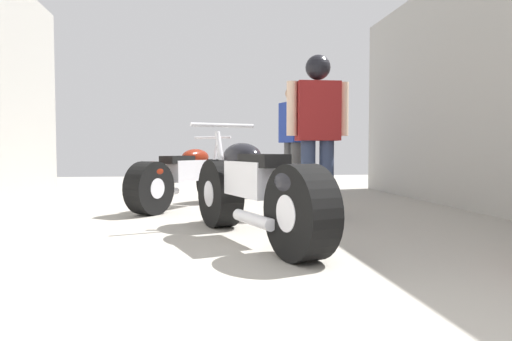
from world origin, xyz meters
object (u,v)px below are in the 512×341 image
object	(u,v)px
motorcycle_maroon_cruiser	(255,191)
mechanic_with_helmet	(318,120)
mechanic_in_blue	(292,134)
motorcycle_black_naked	(184,178)

from	to	relation	value
motorcycle_maroon_cruiser	mechanic_with_helmet	bearing A→B (deg)	55.70
mechanic_in_blue	motorcycle_maroon_cruiser	bearing A→B (deg)	-106.69
mechanic_with_helmet	motorcycle_black_naked	bearing A→B (deg)	148.55
motorcycle_maroon_cruiser	motorcycle_black_naked	size ratio (longest dim) A/B	1.18
motorcycle_maroon_cruiser	motorcycle_black_naked	distance (m)	2.18
mechanic_in_blue	mechanic_with_helmet	bearing A→B (deg)	-95.66
motorcycle_black_naked	mechanic_with_helmet	distance (m)	1.81
mechanic_in_blue	mechanic_with_helmet	world-z (taller)	mechanic_in_blue
motorcycle_black_naked	mechanic_in_blue	distance (m)	2.29
mechanic_in_blue	mechanic_with_helmet	xyz separation A→B (m)	(-0.23, -2.33, 0.06)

